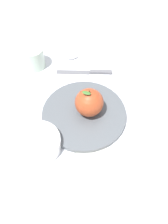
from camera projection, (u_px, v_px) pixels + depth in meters
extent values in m
plane|color=silver|center=(89.00, 104.00, 0.79)|extent=(2.40, 2.40, 0.00)
cylinder|color=#4C5156|center=(84.00, 114.00, 0.75)|extent=(0.25, 0.25, 0.02)
torus|color=#4C5156|center=(84.00, 114.00, 0.75)|extent=(0.25, 0.25, 0.01)
sphere|color=#9E3D1E|center=(89.00, 102.00, 0.72)|extent=(0.08, 0.08, 0.08)
cylinder|color=#4C3319|center=(89.00, 92.00, 0.68)|extent=(0.00, 0.00, 0.01)
ellipsoid|color=#386628|center=(86.00, 93.00, 0.67)|extent=(0.03, 0.03, 0.00)
cylinder|color=white|center=(38.00, 144.00, 0.68)|extent=(0.13, 0.13, 0.04)
torus|color=white|center=(37.00, 141.00, 0.67)|extent=(0.13, 0.13, 0.01)
cylinder|color=#BBBBBD|center=(37.00, 141.00, 0.67)|extent=(0.10, 0.10, 0.01)
cylinder|color=#B2C6B2|center=(34.00, 58.00, 0.85)|extent=(0.07, 0.07, 0.08)
torus|color=#B2C6B2|center=(32.00, 50.00, 0.82)|extent=(0.07, 0.07, 0.01)
cylinder|color=gray|center=(32.00, 50.00, 0.83)|extent=(0.06, 0.06, 0.01)
cube|color=#59595E|center=(73.00, 72.00, 0.86)|extent=(0.10, 0.08, 0.00)
cube|color=#59595E|center=(101.00, 72.00, 0.86)|extent=(0.07, 0.06, 0.01)
ellipsoid|color=silver|center=(71.00, 56.00, 0.91)|extent=(0.06, 0.06, 0.01)
cube|color=silver|center=(94.00, 58.00, 0.91)|extent=(0.10, 0.08, 0.01)
cube|color=silver|center=(104.00, 167.00, 0.66)|extent=(0.21, 0.17, 0.00)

